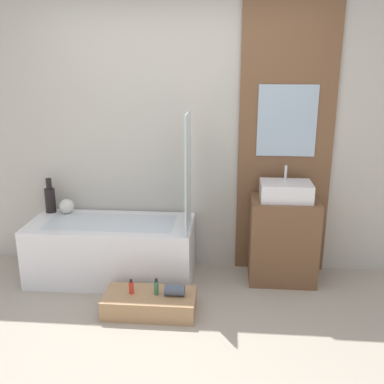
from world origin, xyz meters
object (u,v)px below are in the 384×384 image
Objects in this scene: wooden_step_bench at (150,303)px; bottle_soap_primary at (131,287)px; vase_tall_dark at (50,198)px; bottle_soap_secondary at (156,288)px; bathtub at (112,250)px; vase_round_light at (67,206)px; sink at (286,191)px.

bottle_soap_primary reaches higher than wooden_step_bench.
vase_tall_dark reaches higher than bottle_soap_primary.
bottle_soap_secondary reaches higher than wooden_step_bench.
vase_round_light is at bearing 156.35° from bathtub.
bottle_soap_primary is at bearing -151.83° from sink.
wooden_step_bench is 2.19× the size of vase_tall_dark.
vase_round_light is 1.14× the size of bottle_soap_primary.
bathtub is 0.65m from bottle_soap_primary.
vase_round_light is 1.32m from bottle_soap_secondary.
bathtub is at bearing -19.77° from vase_tall_dark.
bottle_soap_primary is (-1.26, -0.68, -0.64)m from sink.
bottle_soap_secondary is (0.06, 0.00, 0.14)m from wooden_step_bench.
bottle_soap_secondary is (1.15, -0.81, -0.46)m from vase_tall_dark.
wooden_step_bench is at bearing -40.29° from vase_round_light.
bathtub is at bearing -23.65° from vase_round_light.
vase_tall_dark is at bearing 139.47° from bottle_soap_primary.
sink is (1.11, 0.68, 0.77)m from wooden_step_bench.
vase_tall_dark is at bearing 176.51° from sink.
bathtub reaches higher than wooden_step_bench.
sink is at bearing 32.53° from bottle_soap_secondary.
wooden_step_bench is 1.33m from vase_round_light.
sink is 2.06m from vase_round_light.
bottle_soap_primary is at bearing -62.44° from bathtub.
bottle_soap_primary is (0.30, -0.58, -0.06)m from bathtub.
bathtub is 0.77m from bottle_soap_secondary.
bottle_soap_secondary is at bearing -35.17° from vase_tall_dark.
bathtub is 4.44× the size of vase_tall_dark.
wooden_step_bench is at bearing -36.51° from vase_tall_dark.
sink reaches higher than wooden_step_bench.
sink is 1.41m from bottle_soap_secondary.
vase_round_light is (-0.48, 0.21, 0.34)m from bathtub.
vase_round_light is (0.16, -0.02, -0.07)m from vase_tall_dark.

